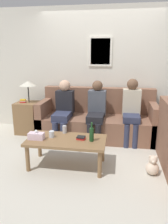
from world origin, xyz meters
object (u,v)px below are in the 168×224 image
object	(u,v)px
wine_bottle	(92,134)
drinking_glass	(52,134)
teddy_bear	(152,166)
coffee_table	(67,143)
person_right	(131,108)
couch_main	(97,121)
person_left	(64,108)
person_middle	(96,109)

from	to	relation	value
wine_bottle	drinking_glass	size ratio (longest dim) A/B	2.89
teddy_bear	wine_bottle	bearing A→B (deg)	177.93
coffee_table	person_right	distance (m)	1.55
teddy_bear	couch_main	bearing A→B (deg)	124.55
coffee_table	wine_bottle	world-z (taller)	wine_bottle
person_right	person_left	bearing A→B (deg)	-176.85
wine_bottle	teddy_bear	world-z (taller)	wine_bottle
coffee_table	person_right	size ratio (longest dim) A/B	0.97
couch_main	coffee_table	size ratio (longest dim) A/B	1.98
couch_main	drinking_glass	xyz separation A→B (m)	(-0.56, -1.27, 0.15)
wine_bottle	teddy_bear	size ratio (longest dim) A/B	0.97
person_left	drinking_glass	bearing A→B (deg)	-85.37
coffee_table	person_left	world-z (taller)	person_left
drinking_glass	teddy_bear	bearing A→B (deg)	-3.14
wine_bottle	teddy_bear	distance (m)	0.97
coffee_table	wine_bottle	xyz separation A→B (m)	(0.38, -0.01, 0.16)
couch_main	drinking_glass	bearing A→B (deg)	-113.74
person_right	coffee_table	bearing A→B (deg)	-130.23
teddy_bear	coffee_table	bearing A→B (deg)	178.01
drinking_glass	couch_main	bearing A→B (deg)	66.26
drinking_glass	person_right	world-z (taller)	person_right
couch_main	coffee_table	distance (m)	1.35
person_left	teddy_bear	world-z (taller)	person_left
drinking_glass	person_middle	size ratio (longest dim) A/B	0.08
coffee_table	drinking_glass	world-z (taller)	drinking_glass
couch_main	coffee_table	world-z (taller)	couch_main
drinking_glass	teddy_bear	xyz separation A→B (m)	(1.49, -0.08, -0.36)
coffee_table	person_middle	distance (m)	1.18
person_middle	drinking_glass	bearing A→B (deg)	-117.76
couch_main	drinking_glass	distance (m)	1.40
person_left	person_right	distance (m)	1.31
wine_bottle	person_right	size ratio (longest dim) A/B	0.24
coffee_table	teddy_bear	bearing A→B (deg)	-1.99
drinking_glass	person_left	xyz separation A→B (m)	(-0.09, 1.05, 0.15)
wine_bottle	person_left	xyz separation A→B (m)	(-0.70, 1.10, 0.09)
teddy_bear	person_right	bearing A→B (deg)	102.61
wine_bottle	teddy_bear	bearing A→B (deg)	-2.07
person_left	person_middle	xyz separation A→B (m)	(0.65, 0.01, -0.01)
couch_main	person_middle	bearing A→B (deg)	-89.66
coffee_table	wine_bottle	size ratio (longest dim) A/B	4.11
couch_main	person_right	bearing A→B (deg)	-12.63
person_left	teddy_bear	distance (m)	2.01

